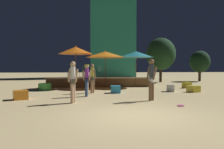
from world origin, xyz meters
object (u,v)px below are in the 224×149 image
(patio_umbrella_2, at_px, (76,50))
(cube_seat_1, at_px, (45,87))
(cube_seat_4, at_px, (187,85))
(bistro_chair_2, at_px, (83,70))
(patio_umbrella_0, at_px, (105,54))
(bistro_chair_0, at_px, (99,70))
(frisbee_disc, at_px, (181,106))
(person_4, at_px, (92,77))
(bistro_chair_1, at_px, (71,70))
(background_tree_1, at_px, (200,62))
(cube_seat_3, at_px, (171,88))
(person_0, at_px, (87,79))
(patio_umbrella_1, at_px, (136,54))
(person_3, at_px, (151,77))
(cube_seat_2, at_px, (116,89))
(person_2, at_px, (73,80))
(cube_seat_0, at_px, (193,89))
(background_tree_0, at_px, (161,54))
(cube_seat_5, at_px, (21,95))

(patio_umbrella_2, height_order, cube_seat_1, patio_umbrella_2)
(cube_seat_4, xyz_separation_m, bistro_chair_2, (-7.67, 2.60, 1.07))
(patio_umbrella_0, bearing_deg, bistro_chair_0, 104.29)
(cube_seat_4, xyz_separation_m, frisbee_disc, (-3.70, -7.26, -0.20))
(person_4, height_order, bistro_chair_1, person_4)
(bistro_chair_2, height_order, background_tree_1, background_tree_1)
(cube_seat_3, relative_size, person_0, 0.37)
(patio_umbrella_1, relative_size, person_3, 1.50)
(person_3, height_order, bistro_chair_1, person_3)
(bistro_chair_2, xyz_separation_m, frisbee_disc, (3.96, -9.86, -1.27))
(bistro_chair_0, height_order, frisbee_disc, bistro_chair_0)
(cube_seat_2, distance_m, background_tree_1, 14.62)
(patio_umbrella_2, distance_m, person_4, 3.93)
(person_2, bearing_deg, patio_umbrella_1, 173.58)
(person_0, distance_m, background_tree_1, 16.70)
(patio_umbrella_1, bearing_deg, cube_seat_0, -53.69)
(person_3, relative_size, background_tree_0, 0.42)
(cube_seat_1, relative_size, person_4, 0.45)
(cube_seat_5, bearing_deg, patio_umbrella_0, 52.08)
(patio_umbrella_0, xyz_separation_m, person_0, (-1.39, -5.03, -1.56))
(bistro_chair_2, bearing_deg, cube_seat_5, -60.36)
(person_4, bearing_deg, person_3, -99.38)
(patio_umbrella_1, bearing_deg, person_4, -134.00)
(patio_umbrella_2, height_order, cube_seat_0, patio_umbrella_2)
(patio_umbrella_2, xyz_separation_m, bistro_chair_2, (0.51, 1.78, -1.47))
(cube_seat_4, distance_m, cube_seat_5, 11.49)
(cube_seat_5, bearing_deg, bistro_chair_1, 74.53)
(cube_seat_4, xyz_separation_m, cube_seat_5, (-10.47, -4.72, 0.00))
(bistro_chair_2, bearing_deg, person_0, -36.74)
(person_4, bearing_deg, person_0, -149.99)
(patio_umbrella_1, height_order, cube_seat_3, patio_umbrella_1)
(cube_seat_0, distance_m, cube_seat_1, 9.51)
(cube_seat_2, relative_size, background_tree_0, 0.13)
(person_3, bearing_deg, cube_seat_0, 3.92)
(cube_seat_0, bearing_deg, cube_seat_1, 167.60)
(cube_seat_3, relative_size, person_3, 0.33)
(patio_umbrella_2, relative_size, cube_seat_5, 3.81)
(patio_umbrella_2, distance_m, person_2, 7.09)
(cube_seat_3, height_order, background_tree_0, background_tree_0)
(person_2, height_order, bistro_chair_1, person_2)
(cube_seat_4, bearing_deg, patio_umbrella_1, 163.08)
(frisbee_disc, bearing_deg, person_2, 163.78)
(cube_seat_5, xyz_separation_m, frisbee_disc, (6.77, -2.54, -0.20))
(person_0, height_order, bistro_chair_1, person_0)
(patio_umbrella_0, xyz_separation_m, patio_umbrella_2, (-2.21, -0.24, 0.27))
(bistro_chair_2, bearing_deg, cube_seat_0, 12.98)
(patio_umbrella_0, distance_m, cube_seat_2, 4.33)
(patio_umbrella_1, xyz_separation_m, person_3, (-0.83, -6.85, -1.46))
(cube_seat_2, relative_size, person_3, 0.31)
(cube_seat_1, xyz_separation_m, bistro_chair_1, (1.50, 2.58, 1.06))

